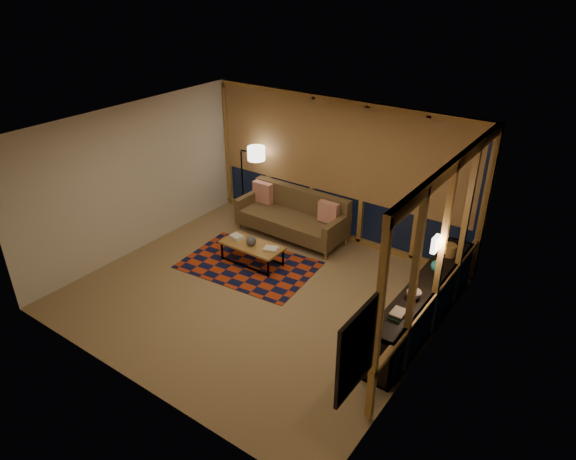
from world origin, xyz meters
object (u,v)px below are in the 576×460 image
Objects in this scene: sofa at (291,216)px; floor_lamp at (242,181)px; coffee_table at (252,254)px; bookshelf at (423,304)px.

floor_lamp is (-1.34, 0.16, 0.36)m from sofa.
sofa is 1.40m from floor_lamp.
coffee_table is at bearing -88.41° from sofa.
coffee_table is (0.02, -1.24, -0.25)m from sofa.
floor_lamp is at bearing 133.82° from coffee_table.
bookshelf is (4.51, -1.34, -0.42)m from floor_lamp.
floor_lamp reaches higher than sofa.
bookshelf is at bearing -19.61° from sofa.
coffee_table is at bearing -49.91° from floor_lamp.
coffee_table is at bearing -178.97° from bookshelf.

